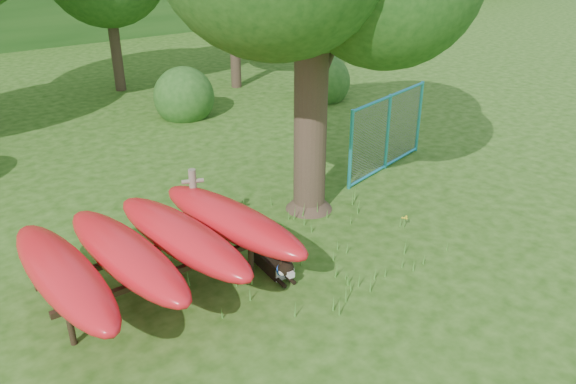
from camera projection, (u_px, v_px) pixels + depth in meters
ground at (320, 274)px, 9.34m from camera, size 80.00×80.00×0.00m
wooden_post at (195, 204)px, 9.99m from camera, size 0.39×0.21×1.43m
kayak_rack at (154, 245)px, 8.47m from camera, size 3.88×3.45×1.17m
husky_dog at (276, 265)px, 9.26m from camera, size 0.33×1.13×0.50m
fence_section at (388, 132)px, 13.00m from camera, size 3.01×0.82×3.01m
wildflower_clump at (405, 219)px, 10.68m from camera, size 0.12×0.12×0.25m
shrub_right at (322, 99)px, 18.61m from camera, size 1.80×1.80×1.80m
shrub_mid at (186, 116)px, 16.97m from camera, size 1.80×1.80×1.80m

